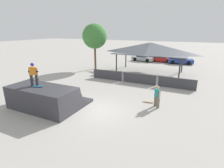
{
  "coord_description": "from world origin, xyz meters",
  "views": [
    {
      "loc": [
        5.88,
        -9.7,
        5.54
      ],
      "look_at": [
        -0.5,
        3.63,
        0.91
      ],
      "focal_mm": 28.0,
      "sensor_mm": 36.0,
      "label": 1
    }
  ],
  "objects_px": {
    "bystander_walking": "(157,96)",
    "parked_car_blue": "(180,60)",
    "tree_beside_pavilion": "(95,36)",
    "parked_car_red": "(162,58)",
    "skater_on_deck": "(33,73)",
    "skateboard_on_ground": "(149,102)",
    "parked_car_silver": "(143,58)",
    "skateboard_on_deck": "(38,86)"
  },
  "relations": [
    {
      "from": "bystander_walking",
      "to": "skateboard_on_ground",
      "type": "distance_m",
      "value": 1.27
    },
    {
      "from": "skateboard_on_deck",
      "to": "tree_beside_pavilion",
      "type": "bearing_deg",
      "value": 81.21
    },
    {
      "from": "skateboard_on_deck",
      "to": "tree_beside_pavilion",
      "type": "height_order",
      "value": "tree_beside_pavilion"
    },
    {
      "from": "skater_on_deck",
      "to": "tree_beside_pavilion",
      "type": "height_order",
      "value": "tree_beside_pavilion"
    },
    {
      "from": "parked_car_blue",
      "to": "skateboard_on_deck",
      "type": "bearing_deg",
      "value": -115.77
    },
    {
      "from": "parked_car_silver",
      "to": "skateboard_on_ground",
      "type": "bearing_deg",
      "value": -61.45
    },
    {
      "from": "bystander_walking",
      "to": "parked_car_blue",
      "type": "relative_size",
      "value": 0.39
    },
    {
      "from": "bystander_walking",
      "to": "parked_car_blue",
      "type": "height_order",
      "value": "bystander_walking"
    },
    {
      "from": "tree_beside_pavilion",
      "to": "parked_car_silver",
      "type": "relative_size",
      "value": 1.48
    },
    {
      "from": "skater_on_deck",
      "to": "skateboard_on_ground",
      "type": "height_order",
      "value": "skater_on_deck"
    },
    {
      "from": "bystander_walking",
      "to": "parked_car_silver",
      "type": "height_order",
      "value": "bystander_walking"
    },
    {
      "from": "parked_car_silver",
      "to": "parked_car_blue",
      "type": "bearing_deg",
      "value": 12.38
    },
    {
      "from": "parked_car_silver",
      "to": "skateboard_on_deck",
      "type": "bearing_deg",
      "value": -81.58
    },
    {
      "from": "tree_beside_pavilion",
      "to": "skater_on_deck",
      "type": "bearing_deg",
      "value": -77.66
    },
    {
      "from": "bystander_walking",
      "to": "tree_beside_pavilion",
      "type": "distance_m",
      "value": 14.94
    },
    {
      "from": "tree_beside_pavilion",
      "to": "parked_car_silver",
      "type": "distance_m",
      "value": 11.23
    },
    {
      "from": "tree_beside_pavilion",
      "to": "parked_car_blue",
      "type": "xyz_separation_m",
      "value": [
        10.85,
        9.64,
        -4.02
      ]
    },
    {
      "from": "skateboard_on_ground",
      "to": "bystander_walking",
      "type": "bearing_deg",
      "value": -44.0
    },
    {
      "from": "tree_beside_pavilion",
      "to": "parked_car_blue",
      "type": "height_order",
      "value": "tree_beside_pavilion"
    },
    {
      "from": "bystander_walking",
      "to": "tree_beside_pavilion",
      "type": "relative_size",
      "value": 0.26
    },
    {
      "from": "parked_car_silver",
      "to": "parked_car_blue",
      "type": "height_order",
      "value": "same"
    },
    {
      "from": "tree_beside_pavilion",
      "to": "bystander_walking",
      "type": "bearing_deg",
      "value": -41.04
    },
    {
      "from": "skater_on_deck",
      "to": "skateboard_on_ground",
      "type": "relative_size",
      "value": 2.07
    },
    {
      "from": "skateboard_on_ground",
      "to": "tree_beside_pavilion",
      "type": "height_order",
      "value": "tree_beside_pavilion"
    },
    {
      "from": "bystander_walking",
      "to": "skateboard_on_ground",
      "type": "bearing_deg",
      "value": 6.5
    },
    {
      "from": "tree_beside_pavilion",
      "to": "parked_car_silver",
      "type": "height_order",
      "value": "tree_beside_pavilion"
    },
    {
      "from": "skater_on_deck",
      "to": "skateboard_on_deck",
      "type": "bearing_deg",
      "value": -42.2
    },
    {
      "from": "tree_beside_pavilion",
      "to": "parked_car_red",
      "type": "xyz_separation_m",
      "value": [
        7.64,
        10.17,
        -4.01
      ]
    },
    {
      "from": "parked_car_blue",
      "to": "parked_car_silver",
      "type": "bearing_deg",
      "value": 173.47
    },
    {
      "from": "skater_on_deck",
      "to": "parked_car_blue",
      "type": "bearing_deg",
      "value": 43.74
    },
    {
      "from": "bystander_walking",
      "to": "parked_car_red",
      "type": "height_order",
      "value": "bystander_walking"
    },
    {
      "from": "skater_on_deck",
      "to": "parked_car_silver",
      "type": "relative_size",
      "value": 0.39
    },
    {
      "from": "skateboard_on_deck",
      "to": "bystander_walking",
      "type": "relative_size",
      "value": 0.49
    },
    {
      "from": "tree_beside_pavilion",
      "to": "parked_car_red",
      "type": "height_order",
      "value": "tree_beside_pavilion"
    },
    {
      "from": "skateboard_on_ground",
      "to": "parked_car_red",
      "type": "height_order",
      "value": "parked_car_red"
    },
    {
      "from": "skateboard_on_deck",
      "to": "parked_car_blue",
      "type": "distance_m",
      "value": 24.28
    },
    {
      "from": "skater_on_deck",
      "to": "parked_car_silver",
      "type": "height_order",
      "value": "skater_on_deck"
    },
    {
      "from": "skater_on_deck",
      "to": "parked_car_red",
      "type": "xyz_separation_m",
      "value": [
        4.73,
        23.48,
        -2.02
      ]
    },
    {
      "from": "skater_on_deck",
      "to": "bystander_walking",
      "type": "xyz_separation_m",
      "value": [
        8.0,
        3.81,
        -1.71
      ]
    },
    {
      "from": "skater_on_deck",
      "to": "parked_car_blue",
      "type": "distance_m",
      "value": 24.36
    },
    {
      "from": "skateboard_on_deck",
      "to": "tree_beside_pavilion",
      "type": "distance_m",
      "value": 14.12
    },
    {
      "from": "bystander_walking",
      "to": "parked_car_blue",
      "type": "distance_m",
      "value": 19.14
    }
  ]
}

